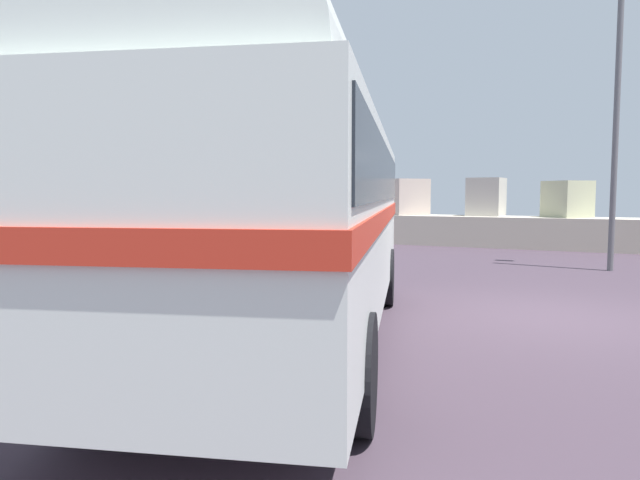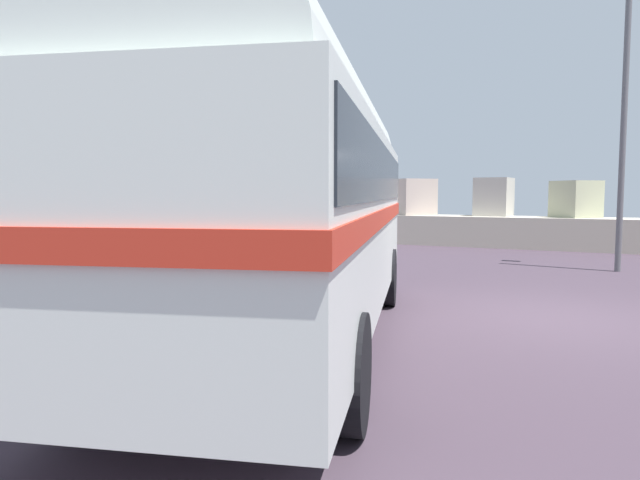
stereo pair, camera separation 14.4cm
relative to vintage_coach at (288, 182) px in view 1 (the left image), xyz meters
The scene contains 4 objects.
ground 4.69m from the vintage_coach, 46.40° to the left, with size 32.00×26.00×0.02m.
breakwater 15.23m from the vintage_coach, 78.45° to the left, with size 31.36×2.25×2.49m.
vintage_coach is the anchor object (origin of this frame).
lamp_post 10.34m from the vintage_coach, 67.74° to the left, with size 0.44×0.92×6.97m.
Camera 1 is at (0.54, -9.25, 1.90)m, focal length 31.79 mm.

